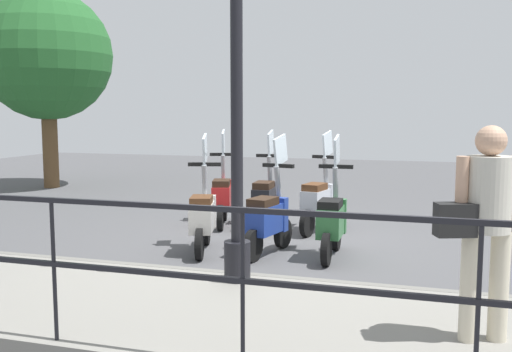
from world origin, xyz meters
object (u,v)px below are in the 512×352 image
at_px(lamp_post_near, 237,86).
at_px(scooter_near_1, 268,218).
at_px(scooter_near_0, 332,220).
at_px(scooter_near_2, 203,216).
at_px(scooter_far_1, 266,198).
at_px(pedestrian_with_bag, 485,217).
at_px(scooter_far_2, 222,196).
at_px(scooter_far_0, 318,201).
at_px(tree_large, 47,56).

xyz_separation_m(lamp_post_near, scooter_near_1, (1.64, 0.13, -1.60)).
bearing_deg(scooter_near_0, scooter_near_2, 96.27).
distance_m(scooter_near_0, scooter_far_1, 1.94).
xyz_separation_m(pedestrian_with_bag, scooter_far_2, (4.16, 3.54, -0.60)).
bearing_deg(pedestrian_with_bag, scooter_near_2, 32.78).
relative_size(pedestrian_with_bag, scooter_far_2, 1.03).
height_order(scooter_near_0, scooter_near_2, same).
distance_m(scooter_far_0, scooter_far_1, 0.83).
bearing_deg(lamp_post_near, scooter_near_2, 32.86).
height_order(lamp_post_near, scooter_far_1, lamp_post_near).
relative_size(pedestrian_with_bag, scooter_near_1, 1.03).
height_order(scooter_near_1, scooter_far_1, same).
bearing_deg(scooter_near_1, scooter_far_1, 29.33).
distance_m(lamp_post_near, scooter_far_2, 3.86).
bearing_deg(scooter_near_1, pedestrian_with_bag, -125.15).
relative_size(tree_large, scooter_near_2, 3.04).
relative_size(pedestrian_with_bag, tree_large, 0.34).
xyz_separation_m(scooter_near_0, scooter_far_1, (1.47, 1.27, 0.00)).
relative_size(lamp_post_near, scooter_near_2, 2.83).
relative_size(scooter_near_0, scooter_near_2, 1.00).
bearing_deg(scooter_far_0, tree_large, 78.52).
xyz_separation_m(tree_large, scooter_far_1, (-3.20, -6.28, -2.64)).
bearing_deg(scooter_near_1, scooter_far_0, -0.42).
relative_size(lamp_post_near, tree_large, 0.93).
distance_m(tree_large, scooter_near_1, 8.66).
bearing_deg(tree_large, scooter_far_2, -119.62).
bearing_deg(scooter_near_2, scooter_near_1, -98.25).
bearing_deg(pedestrian_with_bag, scooter_far_2, 20.69).
height_order(pedestrian_with_bag, scooter_far_2, pedestrian_with_bag).
bearing_deg(scooter_far_2, scooter_far_0, -107.12).
bearing_deg(scooter_far_1, lamp_post_near, -171.47).
relative_size(lamp_post_near, scooter_near_0, 2.83).
distance_m(scooter_near_1, scooter_far_2, 2.01).
bearing_deg(tree_large, scooter_near_0, -121.73).
relative_size(scooter_far_1, scooter_far_2, 1.00).
distance_m(lamp_post_near, scooter_near_1, 2.29).
relative_size(tree_large, scooter_far_0, 3.04).
height_order(lamp_post_near, scooter_near_0, lamp_post_near).
bearing_deg(scooter_far_2, scooter_near_0, -142.79).
xyz_separation_m(pedestrian_with_bag, scooter_far_0, (4.12, 1.97, -0.60)).
distance_m(pedestrian_with_bag, scooter_near_2, 4.06).
bearing_deg(tree_large, scooter_far_1, -117.01).
bearing_deg(scooter_far_2, scooter_near_2, 176.06).
distance_m(pedestrian_with_bag, scooter_far_1, 5.00).
relative_size(scooter_near_2, scooter_far_2, 1.00).
bearing_deg(lamp_post_near, scooter_far_1, 10.70).
bearing_deg(scooter_near_2, scooter_far_2, -3.93).
relative_size(scooter_far_0, scooter_far_2, 1.00).
height_order(scooter_far_1, scooter_far_2, same).
xyz_separation_m(scooter_near_2, scooter_far_0, (1.68, -1.21, 0.00)).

